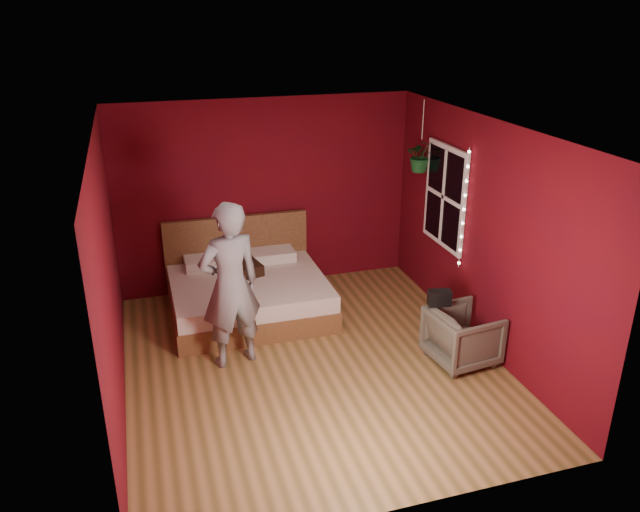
{
  "coord_description": "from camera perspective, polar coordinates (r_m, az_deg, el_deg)",
  "views": [
    {
      "loc": [
        -1.64,
        -5.72,
        3.74
      ],
      "look_at": [
        0.21,
        0.4,
        1.11
      ],
      "focal_mm": 35.0,
      "sensor_mm": 36.0,
      "label": 1
    }
  ],
  "objects": [
    {
      "name": "handbag",
      "position": [
        6.98,
        10.87,
        -3.77
      ],
      "size": [
        0.26,
        0.17,
        0.18
      ],
      "primitive_type": "cube",
      "rotation": [
        0.0,
        0.0,
        -0.19
      ],
      "color": "black",
      "rests_on": "armchair"
    },
    {
      "name": "hanging_plant",
      "position": [
        8.2,
        9.21,
        9.05
      ],
      "size": [
        0.45,
        0.41,
        0.92
      ],
      "color": "silver",
      "rests_on": "room_walls"
    },
    {
      "name": "room_walls",
      "position": [
        6.29,
        -0.76,
        3.24
      ],
      "size": [
        4.04,
        4.54,
        2.62
      ],
      "color": "#5B090E",
      "rests_on": "ground"
    },
    {
      "name": "throw_pillow",
      "position": [
        8.03,
        -6.98,
        -1.16
      ],
      "size": [
        0.48,
        0.48,
        0.14
      ],
      "primitive_type": "cube",
      "rotation": [
        0.0,
        0.0,
        0.23
      ],
      "color": "black",
      "rests_on": "bed"
    },
    {
      "name": "bed",
      "position": [
        8.06,
        -6.63,
        -3.25
      ],
      "size": [
        1.94,
        1.65,
        1.07
      ],
      "color": "brown",
      "rests_on": "ground"
    },
    {
      "name": "window",
      "position": [
        7.86,
        11.33,
        5.35
      ],
      "size": [
        0.05,
        0.97,
        1.27
      ],
      "color": "white",
      "rests_on": "room_walls"
    },
    {
      "name": "fairy_lights",
      "position": [
        7.41,
        13.02,
        4.18
      ],
      "size": [
        0.04,
        0.04,
        1.45
      ],
      "color": "silver",
      "rests_on": "room_walls"
    },
    {
      "name": "floor",
      "position": [
        7.02,
        -0.69,
        -9.82
      ],
      "size": [
        4.5,
        4.5,
        0.0
      ],
      "primitive_type": "plane",
      "color": "olive",
      "rests_on": "ground"
    },
    {
      "name": "armchair",
      "position": [
        7.09,
        12.9,
        -7.17
      ],
      "size": [
        0.76,
        0.75,
        0.63
      ],
      "primitive_type": "imported",
      "rotation": [
        0.0,
        0.0,
        1.69
      ],
      "color": "#585345",
      "rests_on": "ground"
    },
    {
      "name": "person",
      "position": [
        6.69,
        -8.22,
        -2.7
      ],
      "size": [
        0.77,
        0.6,
        1.86
      ],
      "primitive_type": "imported",
      "rotation": [
        0.0,
        0.0,
        3.39
      ],
      "color": "slate",
      "rests_on": "ground"
    }
  ]
}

